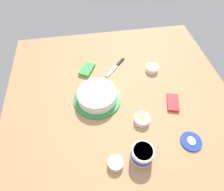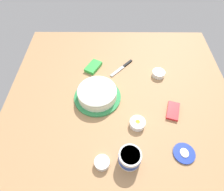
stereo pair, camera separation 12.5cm
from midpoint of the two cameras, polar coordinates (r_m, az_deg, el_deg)
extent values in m
plane|color=tan|center=(1.28, 5.16, -1.32)|extent=(1.54, 1.54, 0.00)
cylinder|color=#339351|center=(1.28, -1.59, -0.61)|extent=(0.31, 0.31, 0.01)
cylinder|color=#DBB77A|center=(1.25, -1.62, 0.23)|extent=(0.24, 0.24, 0.05)
cylinder|color=white|center=(1.25, -1.63, 0.37)|extent=(0.26, 0.26, 0.06)
ellipsoid|color=white|center=(1.22, -1.66, 1.36)|extent=(0.26, 0.26, 0.02)
cylinder|color=white|center=(1.05, 8.93, -18.26)|extent=(0.12, 0.12, 0.09)
cylinder|color=#2347B2|center=(1.06, 8.90, -18.34)|extent=(0.12, 0.12, 0.04)
cylinder|color=white|center=(1.02, 9.21, -17.53)|extent=(0.10, 0.10, 0.01)
cylinder|color=#233DAD|center=(1.18, 23.84, -15.85)|extent=(0.12, 0.12, 0.01)
ellipsoid|color=white|center=(1.18, 23.97, -15.70)|extent=(0.05, 0.05, 0.01)
cube|color=silver|center=(1.44, 4.13, 7.20)|extent=(0.12, 0.11, 0.00)
cube|color=black|center=(1.51, 7.11, 9.46)|extent=(0.08, 0.08, 0.01)
cylinder|color=white|center=(1.17, 10.72, -8.43)|extent=(0.10, 0.10, 0.04)
cylinder|color=yellow|center=(1.17, 10.75, -8.34)|extent=(0.08, 0.08, 0.01)
ellipsoid|color=yellow|center=(1.17, 10.80, -8.17)|extent=(0.07, 0.07, 0.02)
cylinder|color=white|center=(1.46, 16.23, 6.21)|extent=(0.09, 0.09, 0.04)
cylinder|color=blue|center=(1.46, 16.25, 6.27)|extent=(0.08, 0.08, 0.01)
ellipsoid|color=blue|center=(1.46, 16.31, 6.46)|extent=(0.06, 0.06, 0.02)
cylinder|color=white|center=(1.06, 0.55, -19.81)|extent=(0.08, 0.08, 0.04)
cylinder|color=pink|center=(1.06, 0.56, -19.78)|extent=(0.07, 0.07, 0.01)
ellipsoid|color=pink|center=(1.05, 0.56, -19.66)|extent=(0.06, 0.06, 0.02)
cube|color=red|center=(1.29, 20.56, -4.54)|extent=(0.15, 0.11, 0.02)
cube|color=green|center=(1.47, -3.21, 8.50)|extent=(0.16, 0.14, 0.03)
camera|label=1|loc=(0.06, -87.13, 3.72)|focal=30.38mm
camera|label=2|loc=(0.06, 92.87, -3.72)|focal=30.38mm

